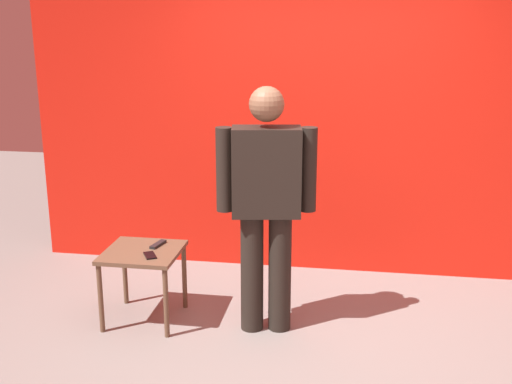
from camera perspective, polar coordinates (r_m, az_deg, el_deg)
ground_plane at (r=4.22m, az=4.18°, el=-15.13°), size 12.00×12.00×0.00m
back_wall_red at (r=5.36m, az=6.06°, el=7.35°), size 5.05×0.12×2.80m
standing_person at (r=4.26m, az=0.93°, el=-0.60°), size 0.69×0.30×1.73m
side_table at (r=4.63m, az=-10.23°, el=-6.14°), size 0.53×0.53×0.54m
cell_phone at (r=4.48m, az=-9.61°, el=-5.69°), size 0.13×0.16×0.01m
tv_remote at (r=4.67m, az=-8.88°, el=-4.71°), size 0.08×0.18×0.02m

